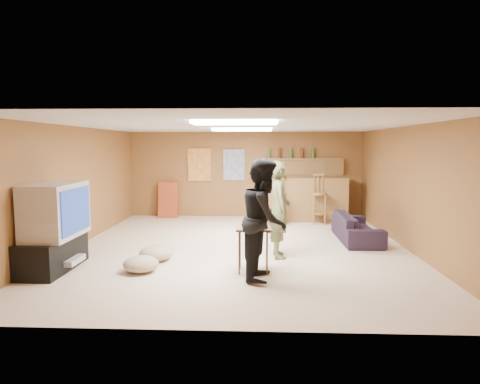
{
  "coord_description": "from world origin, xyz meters",
  "views": [
    {
      "loc": [
        0.34,
        -7.6,
        1.85
      ],
      "look_at": [
        0.0,
        0.2,
        1.0
      ],
      "focal_mm": 32.0,
      "sensor_mm": 36.0,
      "label": 1
    }
  ],
  "objects_px": {
    "bar_counter": "(305,198)",
    "person_olive": "(279,209)",
    "person_black": "(264,219)",
    "tv_body": "(55,210)",
    "sofa": "(357,227)",
    "tray_table": "(253,250)"
  },
  "relations": [
    {
      "from": "tv_body",
      "to": "bar_counter",
      "type": "height_order",
      "value": "tv_body"
    },
    {
      "from": "person_black",
      "to": "sofa",
      "type": "relative_size",
      "value": 0.95
    },
    {
      "from": "tv_body",
      "to": "person_black",
      "type": "bearing_deg",
      "value": -4.91
    },
    {
      "from": "person_olive",
      "to": "tray_table",
      "type": "bearing_deg",
      "value": 148.51
    },
    {
      "from": "sofa",
      "to": "tray_table",
      "type": "xyz_separation_m",
      "value": [
        -2.0,
        -2.19,
        0.07
      ]
    },
    {
      "from": "tv_body",
      "to": "person_black",
      "type": "relative_size",
      "value": 0.66
    },
    {
      "from": "bar_counter",
      "to": "person_olive",
      "type": "height_order",
      "value": "person_olive"
    },
    {
      "from": "tv_body",
      "to": "sofa",
      "type": "relative_size",
      "value": 0.62
    },
    {
      "from": "tray_table",
      "to": "person_olive",
      "type": "bearing_deg",
      "value": 64.63
    },
    {
      "from": "person_black",
      "to": "tray_table",
      "type": "xyz_separation_m",
      "value": [
        -0.15,
        0.3,
        -0.51
      ]
    },
    {
      "from": "tv_body",
      "to": "tray_table",
      "type": "relative_size",
      "value": 1.66
    },
    {
      "from": "bar_counter",
      "to": "person_olive",
      "type": "bearing_deg",
      "value": -103.05
    },
    {
      "from": "person_olive",
      "to": "tray_table",
      "type": "height_order",
      "value": "person_olive"
    },
    {
      "from": "tv_body",
      "to": "person_black",
      "type": "distance_m",
      "value": 3.08
    },
    {
      "from": "tv_body",
      "to": "tray_table",
      "type": "height_order",
      "value": "tv_body"
    },
    {
      "from": "tv_body",
      "to": "person_black",
      "type": "height_order",
      "value": "person_black"
    },
    {
      "from": "bar_counter",
      "to": "person_black",
      "type": "xyz_separation_m",
      "value": [
        -1.08,
        -4.71,
        0.29
      ]
    },
    {
      "from": "tv_body",
      "to": "bar_counter",
      "type": "xyz_separation_m",
      "value": [
        4.15,
        4.45,
        -0.35
      ]
    },
    {
      "from": "tv_body",
      "to": "sofa",
      "type": "distance_m",
      "value": 5.44
    },
    {
      "from": "bar_counter",
      "to": "person_olive",
      "type": "xyz_separation_m",
      "value": [
        -0.82,
        -3.55,
        0.25
      ]
    },
    {
      "from": "person_olive",
      "to": "person_black",
      "type": "height_order",
      "value": "person_black"
    },
    {
      "from": "tv_body",
      "to": "person_black",
      "type": "xyz_separation_m",
      "value": [
        3.07,
        -0.26,
        -0.06
      ]
    }
  ]
}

